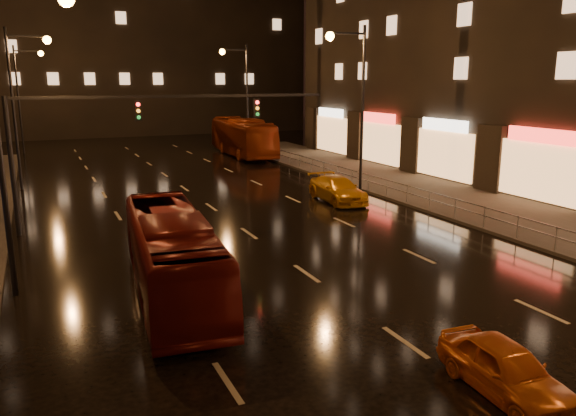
{
  "coord_description": "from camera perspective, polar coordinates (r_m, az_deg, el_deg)",
  "views": [
    {
      "loc": [
        -8.58,
        -7.35,
        6.88
      ],
      "look_at": [
        -0.71,
        10.07,
        2.5
      ],
      "focal_mm": 35.0,
      "sensor_mm": 36.0,
      "label": 1
    }
  ],
  "objects": [
    {
      "name": "bus_red",
      "position": [
        18.6,
        -11.71,
        -4.65
      ],
      "size": [
        3.2,
        9.91,
        2.71
      ],
      "primitive_type": "imported",
      "rotation": [
        0.0,
        0.0,
        -0.1
      ],
      "color": "#62120E",
      "rests_on": "ground"
    },
    {
      "name": "traffic_signal",
      "position": [
        27.66,
        -17.09,
        7.89
      ],
      "size": [
        15.31,
        0.32,
        6.2
      ],
      "color": "black",
      "rests_on": "ground"
    },
    {
      "name": "taxi_near",
      "position": [
        13.83,
        21.22,
        -14.99
      ],
      "size": [
        1.69,
        3.66,
        1.22
      ],
      "primitive_type": "imported",
      "rotation": [
        0.0,
        0.0,
        -0.07
      ],
      "color": "#D65E14",
      "rests_on": "ground"
    },
    {
      "name": "railing_right",
      "position": [
        32.11,
        12.01,
        1.88
      ],
      "size": [
        0.05,
        56.0,
        1.0
      ],
      "color": "#99999E",
      "rests_on": "sidewalk_right"
    },
    {
      "name": "ground",
      "position": [
        29.48,
        -6.7,
        -0.69
      ],
      "size": [
        140.0,
        140.0,
        0.0
      ],
      "primitive_type": "plane",
      "color": "black",
      "rests_on": "ground"
    },
    {
      "name": "sidewalk_right",
      "position": [
        32.14,
        19.86,
        -0.1
      ],
      "size": [
        7.0,
        70.0,
        0.15
      ],
      "primitive_type": "cube",
      "color": "#38332D",
      "rests_on": "ground"
    },
    {
      "name": "bus_curb",
      "position": [
        52.46,
        -4.64,
        7.2
      ],
      "size": [
        3.54,
        12.41,
        3.42
      ],
      "primitive_type": "imported",
      "rotation": [
        0.0,
        0.0,
        -0.05
      ],
      "color": "maroon",
      "rests_on": "ground"
    },
    {
      "name": "taxi_far",
      "position": [
        32.5,
        5.05,
        1.9
      ],
      "size": [
        2.21,
        4.97,
        1.42
      ],
      "primitive_type": "imported",
      "rotation": [
        0.0,
        0.0,
        -0.05
      ],
      "color": "orange",
      "rests_on": "ground"
    }
  ]
}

